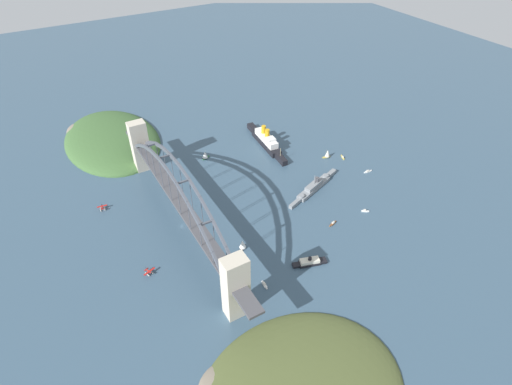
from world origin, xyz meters
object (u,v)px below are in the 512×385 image
(small_boat_1, at_px, (365,211))
(channel_marker_buoy, at_px, (181,191))
(seaplane_second_in_formation, at_px, (102,208))
(naval_cruiser, at_px, (314,187))
(small_boat_0, at_px, (343,157))
(small_boat_6, at_px, (205,155))
(harbor_ferry_steamer, at_px, (310,262))
(small_boat_3, at_px, (264,285))
(harbor_arch_bridge, at_px, (178,200))
(small_boat_5, at_px, (368,171))
(ocean_liner, at_px, (266,141))
(small_boat_4, at_px, (327,154))
(small_boat_2, at_px, (243,244))
(seaplane_taxiing_near_bridge, at_px, (149,272))
(small_boat_7, at_px, (333,223))

(small_boat_1, distance_m, channel_marker_buoy, 183.17)
(seaplane_second_in_formation, bearing_deg, naval_cruiser, 68.56)
(seaplane_second_in_formation, xyz_separation_m, small_boat_0, (46.20, 258.41, -1.34))
(naval_cruiser, xyz_separation_m, small_boat_6, (-107.66, -72.68, 1.70))
(harbor_ferry_steamer, relative_size, small_boat_3, 3.33)
(small_boat_0, xyz_separation_m, small_boat_6, (-77.14, -135.74, 4.11))
(harbor_arch_bridge, height_order, small_boat_5, harbor_arch_bridge)
(small_boat_6, bearing_deg, harbor_ferry_steamer, 2.76)
(small_boat_6, bearing_deg, naval_cruiser, 34.02)
(ocean_liner, bearing_deg, small_boat_4, 39.14)
(small_boat_6, bearing_deg, small_boat_4, 60.90)
(seaplane_second_in_formation, height_order, small_boat_0, seaplane_second_in_formation)
(harbor_arch_bridge, distance_m, small_boat_3, 105.95)
(harbor_arch_bridge, xyz_separation_m, channel_marker_buoy, (-47.36, 18.46, -29.79))
(ocean_liner, xyz_separation_m, harbor_ferry_steamer, (177.78, -65.40, -4.02))
(small_boat_3, bearing_deg, seaplane_second_in_formation, -150.91)
(small_boat_5, relative_size, channel_marker_buoy, 3.64)
(small_boat_6, bearing_deg, channel_marker_buoy, -46.89)
(channel_marker_buoy, bearing_deg, small_boat_5, 69.99)
(small_boat_2, height_order, small_boat_5, small_boat_2)
(harbor_ferry_steamer, xyz_separation_m, small_boat_3, (0.38, -44.17, -1.51))
(harbor_ferry_steamer, height_order, small_boat_1, harbor_ferry_steamer)
(small_boat_6, bearing_deg, harbor_arch_bridge, -35.63)
(seaplane_taxiing_near_bridge, distance_m, small_boat_4, 239.54)
(ocean_liner, xyz_separation_m, naval_cruiser, (97.50, -1.79, -3.12))
(small_boat_1, distance_m, small_boat_4, 97.29)
(small_boat_4, height_order, channel_marker_buoy, small_boat_4)
(small_boat_3, bearing_deg, channel_marker_buoy, -175.26)
(small_boat_2, xyz_separation_m, small_boat_7, (14.99, 87.02, -4.04))
(small_boat_1, relative_size, small_boat_6, 0.64)
(small_boat_7, bearing_deg, small_boat_4, 144.87)
(small_boat_2, bearing_deg, small_boat_0, 111.93)
(small_boat_0, bearing_deg, seaplane_second_in_formation, -100.14)
(seaplane_second_in_formation, bearing_deg, small_boat_6, 104.16)
(naval_cruiser, xyz_separation_m, small_boat_1, (53.09, 21.44, -2.22))
(small_boat_5, bearing_deg, small_boat_2, -79.63)
(small_boat_2, relative_size, small_boat_5, 1.04)
(seaplane_second_in_formation, bearing_deg, small_boat_1, 59.09)
(harbor_arch_bridge, distance_m, small_boat_4, 189.84)
(small_boat_3, bearing_deg, ocean_liner, 148.41)
(naval_cruiser, xyz_separation_m, small_boat_2, (36.44, -103.23, 1.64))
(naval_cruiser, relative_size, seaplane_second_in_formation, 8.13)
(harbor_ferry_steamer, bearing_deg, small_boat_2, -137.89)
(seaplane_second_in_formation, xyz_separation_m, channel_marker_buoy, (13.11, 75.62, -0.96))
(seaplane_taxiing_near_bridge, bearing_deg, seaplane_second_in_formation, -172.72)
(small_boat_3, bearing_deg, small_boat_5, 113.22)
(harbor_ferry_steamer, xyz_separation_m, small_boat_2, (-43.84, -39.62, 2.54))
(seaplane_second_in_formation, xyz_separation_m, small_boat_5, (81.72, 263.97, -1.19))
(harbor_ferry_steamer, xyz_separation_m, small_boat_5, (-75.28, 132.21, -1.35))
(naval_cruiser, xyz_separation_m, small_boat_5, (4.99, 68.61, -2.26))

